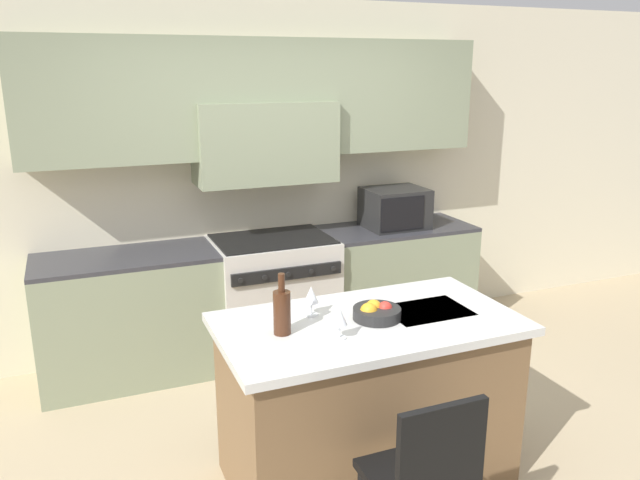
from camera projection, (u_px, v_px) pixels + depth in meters
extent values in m
plane|color=tan|center=(363.00, 466.00, 3.55)|extent=(10.00, 10.00, 0.00)
cube|color=beige|center=(257.00, 177.00, 4.94)|extent=(10.00, 0.06, 2.70)
cube|color=gray|center=(263.00, 98.00, 4.60)|extent=(3.42, 0.34, 0.85)
cube|color=gray|center=(265.00, 142.00, 4.66)|extent=(1.05, 0.40, 0.60)
cube|color=gray|center=(130.00, 319.00, 4.49)|extent=(1.26, 0.62, 0.89)
cube|color=#333338|center=(125.00, 258.00, 4.37)|extent=(1.26, 0.62, 0.03)
cube|color=gray|center=(394.00, 281.00, 5.28)|extent=(1.26, 0.62, 0.89)
cube|color=#333338|center=(396.00, 229.00, 5.15)|extent=(1.26, 0.62, 0.03)
cube|color=beige|center=(274.00, 297.00, 4.86)|extent=(0.90, 0.66, 0.93)
cube|color=black|center=(272.00, 239.00, 4.73)|extent=(0.87, 0.61, 0.01)
cube|color=black|center=(288.00, 274.00, 4.48)|extent=(0.83, 0.02, 0.09)
cylinder|color=black|center=(240.00, 280.00, 4.34)|extent=(0.04, 0.02, 0.04)
cylinder|color=black|center=(265.00, 277.00, 4.40)|extent=(0.04, 0.02, 0.04)
cylinder|color=black|center=(288.00, 274.00, 4.47)|extent=(0.04, 0.02, 0.04)
cylinder|color=black|center=(311.00, 271.00, 4.53)|extent=(0.04, 0.02, 0.04)
cylinder|color=black|center=(333.00, 268.00, 4.59)|extent=(0.04, 0.02, 0.04)
cube|color=black|center=(395.00, 208.00, 5.10)|extent=(0.49, 0.41, 0.32)
cube|color=black|center=(403.00, 214.00, 4.90)|extent=(0.38, 0.01, 0.26)
cube|color=brown|center=(367.00, 404.00, 3.36)|extent=(1.47, 0.78, 0.89)
cube|color=silver|center=(369.00, 324.00, 3.24)|extent=(1.56, 0.85, 0.04)
cube|color=#2D2D30|center=(427.00, 311.00, 3.36)|extent=(0.44, 0.32, 0.01)
cylinder|color=#B2B2B7|center=(409.00, 299.00, 3.53)|extent=(0.02, 0.02, 0.00)
cube|color=black|center=(416.00, 477.00, 2.71)|extent=(0.42, 0.40, 0.04)
cube|color=black|center=(441.00, 453.00, 2.49)|extent=(0.40, 0.04, 0.43)
cylinder|color=#422314|center=(282.00, 313.00, 3.04)|extent=(0.09, 0.09, 0.22)
cylinder|color=#422314|center=(281.00, 283.00, 3.00)|extent=(0.03, 0.03, 0.09)
cylinder|color=white|center=(339.00, 338.00, 3.01)|extent=(0.07, 0.07, 0.01)
cylinder|color=white|center=(339.00, 331.00, 3.00)|extent=(0.01, 0.01, 0.06)
cone|color=white|center=(339.00, 316.00, 2.98)|extent=(0.08, 0.08, 0.09)
cylinder|color=white|center=(311.00, 314.00, 3.29)|extent=(0.07, 0.07, 0.01)
cylinder|color=white|center=(311.00, 308.00, 3.28)|extent=(0.01, 0.01, 0.06)
cone|color=white|center=(311.00, 294.00, 3.26)|extent=(0.08, 0.08, 0.09)
cylinder|color=black|center=(377.00, 313.00, 3.24)|extent=(0.25, 0.25, 0.06)
sphere|color=gold|center=(369.00, 311.00, 3.21)|extent=(0.09, 0.09, 0.09)
sphere|color=red|center=(385.00, 308.00, 3.25)|extent=(0.08, 0.08, 0.08)
sphere|color=gold|center=(374.00, 307.00, 3.27)|extent=(0.09, 0.09, 0.09)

